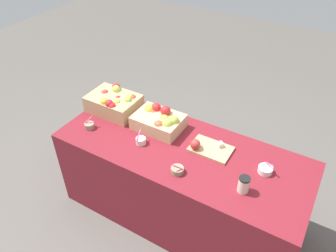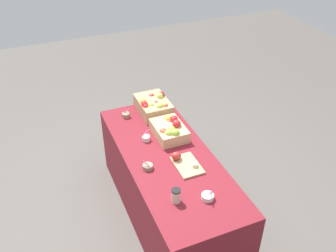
{
  "view_description": "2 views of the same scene",
  "coord_description": "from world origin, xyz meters",
  "px_view_note": "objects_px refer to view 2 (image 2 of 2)",
  "views": [
    {
      "loc": [
        0.83,
        -1.61,
        2.35
      ],
      "look_at": [
        -0.12,
        0.01,
        0.9
      ],
      "focal_mm": 35.01,
      "sensor_mm": 36.0,
      "label": 1
    },
    {
      "loc": [
        2.4,
        -1.01,
        2.87
      ],
      "look_at": [
        -0.06,
        0.02,
        1.02
      ],
      "focal_mm": 40.24,
      "sensor_mm": 36.0,
      "label": 2
    }
  ],
  "objects_px": {
    "sample_bowl_far": "(146,138)",
    "apple_crate_left": "(154,106)",
    "sample_bowl_extra": "(148,167)",
    "coffee_cup": "(176,196)",
    "apple_crate_middle": "(170,130)",
    "sample_bowl_mid": "(208,197)",
    "sample_bowl_near": "(126,115)",
    "cutting_board_front": "(183,162)"
  },
  "relations": [
    {
      "from": "sample_bowl_far",
      "to": "apple_crate_left",
      "type": "bearing_deg",
      "value": 150.72
    },
    {
      "from": "apple_crate_left",
      "to": "sample_bowl_extra",
      "type": "bearing_deg",
      "value": -24.19
    },
    {
      "from": "apple_crate_left",
      "to": "sample_bowl_extra",
      "type": "relative_size",
      "value": 4.41
    },
    {
      "from": "coffee_cup",
      "to": "sample_bowl_far",
      "type": "bearing_deg",
      "value": 176.13
    },
    {
      "from": "sample_bowl_extra",
      "to": "coffee_cup",
      "type": "xyz_separation_m",
      "value": [
        0.44,
        0.07,
        0.04
      ]
    },
    {
      "from": "apple_crate_middle",
      "to": "sample_bowl_mid",
      "type": "relative_size",
      "value": 3.74
    },
    {
      "from": "sample_bowl_near",
      "to": "sample_bowl_mid",
      "type": "distance_m",
      "value": 1.38
    },
    {
      "from": "apple_crate_left",
      "to": "sample_bowl_mid",
      "type": "xyz_separation_m",
      "value": [
        1.33,
        -0.06,
        -0.06
      ]
    },
    {
      "from": "apple_crate_middle",
      "to": "apple_crate_left",
      "type": "bearing_deg",
      "value": 179.09
    },
    {
      "from": "cutting_board_front",
      "to": "sample_bowl_extra",
      "type": "height_order",
      "value": "sample_bowl_extra"
    },
    {
      "from": "apple_crate_middle",
      "to": "coffee_cup",
      "type": "xyz_separation_m",
      "value": [
        0.8,
        -0.29,
        -0.01
      ]
    },
    {
      "from": "sample_bowl_near",
      "to": "apple_crate_left",
      "type": "bearing_deg",
      "value": 84.34
    },
    {
      "from": "apple_crate_left",
      "to": "sample_bowl_near",
      "type": "bearing_deg",
      "value": -95.66
    },
    {
      "from": "sample_bowl_near",
      "to": "sample_bowl_mid",
      "type": "xyz_separation_m",
      "value": [
        1.36,
        0.23,
        -0.0
      ]
    },
    {
      "from": "cutting_board_front",
      "to": "apple_crate_middle",
      "type": "bearing_deg",
      "value": 172.66
    },
    {
      "from": "apple_crate_middle",
      "to": "cutting_board_front",
      "type": "xyz_separation_m",
      "value": [
        0.43,
        -0.06,
        -0.04
      ]
    },
    {
      "from": "sample_bowl_near",
      "to": "sample_bowl_far",
      "type": "relative_size",
      "value": 0.94
    },
    {
      "from": "sample_bowl_extra",
      "to": "apple_crate_left",
      "type": "bearing_deg",
      "value": 155.81
    },
    {
      "from": "apple_crate_left",
      "to": "cutting_board_front",
      "type": "height_order",
      "value": "apple_crate_left"
    },
    {
      "from": "apple_crate_left",
      "to": "sample_bowl_mid",
      "type": "bearing_deg",
      "value": -2.59
    },
    {
      "from": "cutting_board_front",
      "to": "sample_bowl_extra",
      "type": "xyz_separation_m",
      "value": [
        -0.06,
        -0.3,
        -0.01
      ]
    },
    {
      "from": "sample_bowl_far",
      "to": "apple_crate_middle",
      "type": "bearing_deg",
      "value": 84.95
    },
    {
      "from": "apple_crate_left",
      "to": "cutting_board_front",
      "type": "relative_size",
      "value": 1.39
    },
    {
      "from": "cutting_board_front",
      "to": "coffee_cup",
      "type": "height_order",
      "value": "coffee_cup"
    },
    {
      "from": "cutting_board_front",
      "to": "sample_bowl_far",
      "type": "xyz_separation_m",
      "value": [
        -0.45,
        -0.18,
        -0.0
      ]
    },
    {
      "from": "apple_crate_left",
      "to": "sample_bowl_mid",
      "type": "relative_size",
      "value": 4.14
    },
    {
      "from": "sample_bowl_mid",
      "to": "sample_bowl_extra",
      "type": "distance_m",
      "value": 0.6
    },
    {
      "from": "cutting_board_front",
      "to": "coffee_cup",
      "type": "distance_m",
      "value": 0.45
    },
    {
      "from": "sample_bowl_mid",
      "to": "coffee_cup",
      "type": "xyz_separation_m",
      "value": [
        -0.07,
        -0.24,
        0.04
      ]
    },
    {
      "from": "sample_bowl_near",
      "to": "sample_bowl_extra",
      "type": "relative_size",
      "value": 1.03
    },
    {
      "from": "sample_bowl_mid",
      "to": "sample_bowl_far",
      "type": "xyz_separation_m",
      "value": [
        -0.9,
        -0.18,
        0.0
      ]
    },
    {
      "from": "apple_crate_middle",
      "to": "sample_bowl_mid",
      "type": "distance_m",
      "value": 0.88
    },
    {
      "from": "sample_bowl_far",
      "to": "coffee_cup",
      "type": "bearing_deg",
      "value": -3.87
    },
    {
      "from": "sample_bowl_mid",
      "to": "sample_bowl_extra",
      "type": "xyz_separation_m",
      "value": [
        -0.51,
        -0.31,
        -0.0
      ]
    },
    {
      "from": "sample_bowl_near",
      "to": "sample_bowl_extra",
      "type": "height_order",
      "value": "sample_bowl_near"
    },
    {
      "from": "sample_bowl_mid",
      "to": "sample_bowl_far",
      "type": "height_order",
      "value": "sample_bowl_far"
    },
    {
      "from": "apple_crate_middle",
      "to": "sample_bowl_mid",
      "type": "xyz_separation_m",
      "value": [
        0.88,
        -0.05,
        -0.05
      ]
    },
    {
      "from": "apple_crate_middle",
      "to": "sample_bowl_extra",
      "type": "relative_size",
      "value": 3.98
    },
    {
      "from": "cutting_board_front",
      "to": "coffee_cup",
      "type": "bearing_deg",
      "value": -31.89
    },
    {
      "from": "sample_bowl_mid",
      "to": "coffee_cup",
      "type": "bearing_deg",
      "value": -107.01
    },
    {
      "from": "sample_bowl_far",
      "to": "sample_bowl_extra",
      "type": "xyz_separation_m",
      "value": [
        0.38,
        -0.12,
        -0.0
      ]
    },
    {
      "from": "apple_crate_left",
      "to": "cutting_board_front",
      "type": "bearing_deg",
      "value": -4.05
    }
  ]
}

